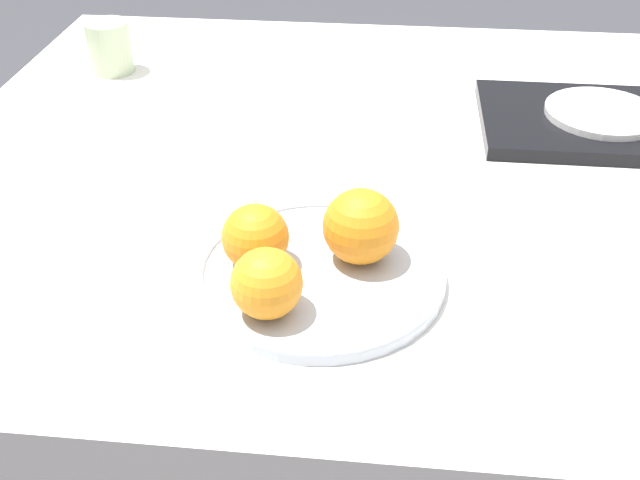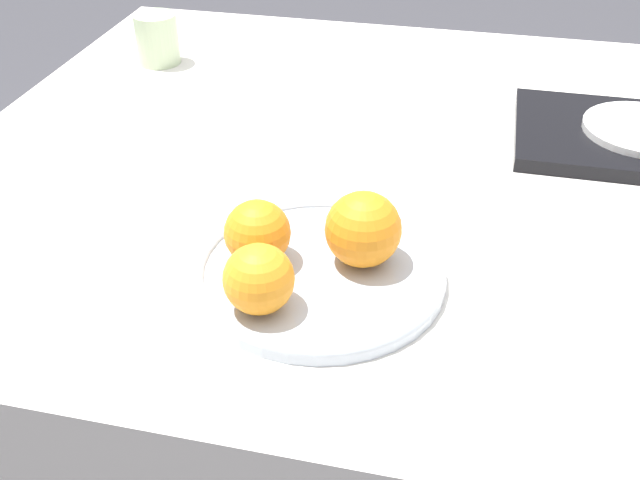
# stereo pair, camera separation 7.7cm
# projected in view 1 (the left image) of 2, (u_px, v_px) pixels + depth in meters

# --- Properties ---
(table) EXTENTS (1.46, 1.04, 0.75)m
(table) POSITION_uv_depth(u_px,v_px,m) (438.00, 357.00, 1.23)
(table) COLOR silver
(table) RESTS_ON ground_plane
(fruit_platter) EXTENTS (0.27, 0.27, 0.02)m
(fruit_platter) POSITION_uv_depth(u_px,v_px,m) (320.00, 272.00, 0.79)
(fruit_platter) COLOR #B2BCC6
(fruit_platter) RESTS_ON table
(orange_0) EXTENTS (0.07, 0.07, 0.07)m
(orange_0) POSITION_uv_depth(u_px,v_px,m) (255.00, 237.00, 0.77)
(orange_0) COLOR orange
(orange_0) RESTS_ON fruit_platter
(orange_1) EXTENTS (0.08, 0.08, 0.08)m
(orange_1) POSITION_uv_depth(u_px,v_px,m) (361.00, 226.00, 0.78)
(orange_1) COLOR orange
(orange_1) RESTS_ON fruit_platter
(orange_2) EXTENTS (0.07, 0.07, 0.07)m
(orange_2) POSITION_uv_depth(u_px,v_px,m) (267.00, 283.00, 0.71)
(orange_2) COLOR orange
(orange_2) RESTS_ON fruit_platter
(serving_tray) EXTENTS (0.34, 0.23, 0.02)m
(serving_tray) POSITION_uv_depth(u_px,v_px,m) (600.00, 122.00, 1.08)
(serving_tray) COLOR black
(serving_tray) RESTS_ON table
(side_plate) EXTENTS (0.16, 0.16, 0.01)m
(side_plate) POSITION_uv_depth(u_px,v_px,m) (602.00, 113.00, 1.07)
(side_plate) COLOR silver
(side_plate) RESTS_ON serving_tray
(cup_1) EXTENTS (0.07, 0.07, 0.08)m
(cup_1) POSITION_uv_depth(u_px,v_px,m) (110.00, 47.00, 1.24)
(cup_1) COLOR #B7CC9E
(cup_1) RESTS_ON table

